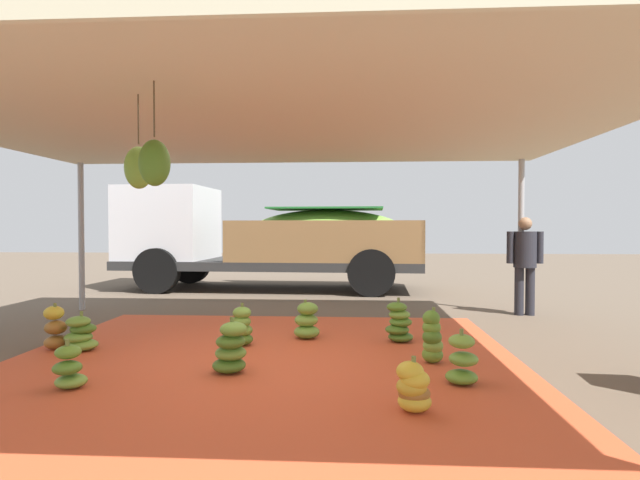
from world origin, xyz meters
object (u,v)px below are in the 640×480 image
cargo_truck_main (262,237)px  banana_bunch_1 (462,361)px  worker_0 (525,258)px  banana_bunch_8 (69,369)px  banana_bunch_0 (81,334)px  banana_bunch_7 (413,388)px  banana_bunch_4 (56,329)px  banana_bunch_9 (307,322)px  banana_bunch_6 (242,327)px  banana_bunch_2 (432,338)px  banana_bunch_3 (231,349)px  banana_bunch_5 (399,323)px

cargo_truck_main → banana_bunch_1: bearing=-66.5°
cargo_truck_main → worker_0: bearing=-33.6°
banana_bunch_8 → banana_bunch_0: bearing=114.7°
banana_bunch_7 → banana_bunch_4: bearing=155.3°
banana_bunch_9 → banana_bunch_8: bearing=-131.5°
banana_bunch_1 → banana_bunch_4: bearing=166.6°
banana_bunch_6 → worker_0: size_ratio=0.32×
banana_bunch_2 → cargo_truck_main: cargo_truck_main is taller
banana_bunch_1 → banana_bunch_8: bearing=-174.3°
banana_bunch_1 → banana_bunch_8: 3.58m
banana_bunch_2 → banana_bunch_1: bearing=-76.8°
banana_bunch_0 → banana_bunch_2: (4.05, -0.34, 0.08)m
banana_bunch_6 → cargo_truck_main: cargo_truck_main is taller
banana_bunch_2 → banana_bunch_8: banana_bunch_2 is taller
banana_bunch_4 → cargo_truck_main: cargo_truck_main is taller
banana_bunch_1 → worker_0: bearing=64.8°
banana_bunch_1 → banana_bunch_0: bearing=166.1°
banana_bunch_1 → banana_bunch_7: 0.94m
banana_bunch_3 → banana_bunch_0: bearing=157.4°
banana_bunch_0 → banana_bunch_8: (0.65, -1.40, -0.01)m
banana_bunch_3 → worker_0: worker_0 is taller
banana_bunch_2 → banana_bunch_6: (-2.20, 0.69, -0.04)m
banana_bunch_6 → banana_bunch_9: size_ratio=1.03×
banana_bunch_2 → banana_bunch_4: 4.39m
banana_bunch_9 → cargo_truck_main: 5.65m
banana_bunch_2 → worker_0: size_ratio=0.37×
banana_bunch_7 → worker_0: size_ratio=0.27×
banana_bunch_4 → worker_0: size_ratio=0.34×
banana_bunch_0 → banana_bunch_8: 1.55m
banana_bunch_1 → banana_bunch_8: (-3.57, -0.36, -0.03)m
banana_bunch_5 → banana_bunch_8: 3.77m
banana_bunch_6 → banana_bunch_8: banana_bunch_6 is taller
banana_bunch_8 → banana_bunch_5: bearing=33.5°
banana_bunch_4 → banana_bunch_9: size_ratio=1.09×
banana_bunch_4 → banana_bunch_8: banana_bunch_4 is taller
banana_bunch_3 → banana_bunch_6: size_ratio=1.07×
banana_bunch_4 → banana_bunch_5: (4.12, 0.65, -0.00)m
banana_bunch_2 → banana_bunch_9: (-1.44, 1.15, -0.05)m
banana_bunch_7 → banana_bunch_8: banana_bunch_8 is taller
banana_bunch_4 → banana_bunch_8: size_ratio=1.25×
banana_bunch_7 → banana_bunch_6: bearing=130.2°
banana_bunch_5 → worker_0: 3.22m
banana_bunch_5 → cargo_truck_main: (-2.71, 5.48, 0.98)m
banana_bunch_4 → banana_bunch_9: banana_bunch_4 is taller
banana_bunch_5 → banana_bunch_8: banana_bunch_5 is taller
cargo_truck_main → banana_bunch_5: bearing=-63.7°
banana_bunch_2 → worker_0: bearing=57.8°
banana_bunch_9 → cargo_truck_main: bearing=105.9°
banana_bunch_6 → banana_bunch_8: 2.13m
banana_bunch_0 → banana_bunch_4: banana_bunch_4 is taller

